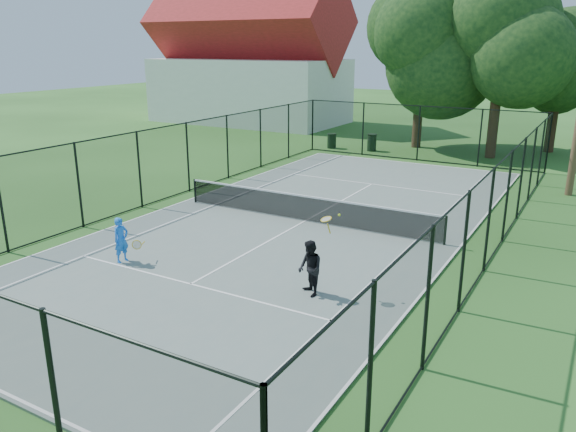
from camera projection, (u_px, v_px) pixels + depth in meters
The scene contains 12 objects.
ground at pixel (305, 223), 20.15m from camera, with size 120.00×120.00×0.00m, color #27511B.
tennis_court at pixel (305, 222), 20.14m from camera, with size 11.00×24.00×0.06m, color slate.
tennis_net at pixel (305, 207), 19.98m from camera, with size 10.08×0.08×0.95m.
fence at pixel (306, 182), 19.71m from camera, with size 13.10×26.10×3.00m.
tree_near_left at pixel (422, 54), 33.32m from camera, with size 6.98×6.98×9.10m.
tree_near_mid at pixel (501, 51), 30.02m from camera, with size 7.19×7.19×9.40m.
tree_near_right at pixel (559, 74), 32.13m from camera, with size 5.12×5.12×7.07m.
building at pixel (249, 60), 45.04m from camera, with size 15.30×8.15×11.87m.
trash_bin_left at pixel (332, 141), 34.48m from camera, with size 0.58×0.58×0.90m.
trash_bin_right at pixel (372, 142), 33.54m from camera, with size 0.58×0.58×1.02m.
player_blue at pixel (121, 240), 16.20m from camera, with size 0.77×0.52×1.33m.
player_black at pixel (310, 268), 14.01m from camera, with size 0.95×1.08×2.06m.
Camera 1 is at (9.05, -16.94, 6.14)m, focal length 35.00 mm.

